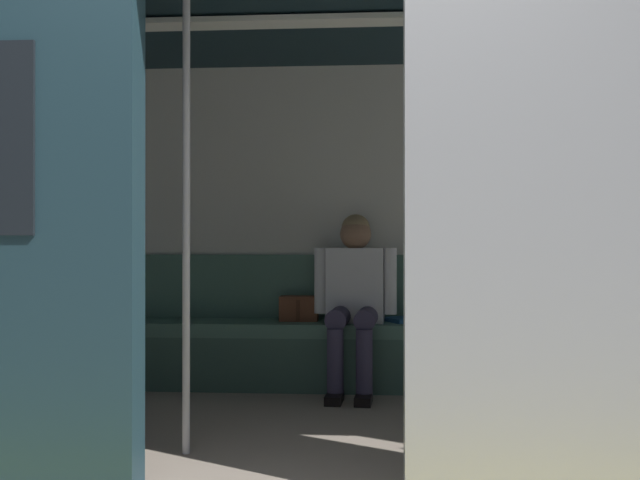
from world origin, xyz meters
The scene contains 6 objects.
train_car centered at (0.08, -1.10, 1.54)m, with size 6.40×2.51×2.37m.
bench_seat centered at (0.00, -2.00, 0.35)m, with size 2.98×0.44×0.45m.
person_seated centered at (-0.29, -1.94, 0.67)m, with size 0.55×0.69×1.18m.
handbag centered at (0.10, -2.08, 0.54)m, with size 0.26×0.15×0.17m.
book centered at (-0.59, -2.06, 0.47)m, with size 0.15×0.22×0.03m, color #26598C.
grab_pole_door centered at (0.46, -0.50, 1.11)m, with size 0.04×0.04×2.23m, color silver.
Camera 1 is at (-0.40, 2.76, 0.98)m, focal length 39.85 mm.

